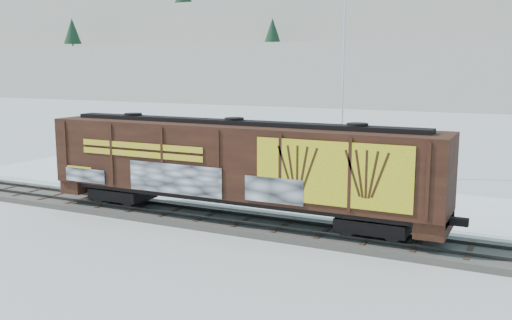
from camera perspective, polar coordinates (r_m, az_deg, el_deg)
The scene contains 9 objects.
ground at distance 29.08m, azimuth -8.13°, elevation -5.58°, with size 500.00×500.00×0.00m, color white.
rail_track at distance 29.05m, azimuth -8.14°, elevation -5.30°, with size 50.00×3.40×0.43m.
parking_strip at distance 35.33m, azimuth -1.22°, elevation -2.81°, with size 40.00×8.00×0.03m, color white.
hillside at distance 163.82m, azimuth 21.21°, elevation 11.10°, with size 360.00×110.00×93.00m.
hopper_railcar at distance 26.67m, azimuth -2.16°, elevation -0.30°, with size 19.50×3.06×4.56m.
flagpole at distance 38.99m, azimuth 8.81°, elevation 5.55°, with size 2.30×0.90×13.07m.
car_silver at distance 37.33m, azimuth -6.71°, elevation -1.06°, with size 1.71×4.24×1.45m, color silver.
car_white at distance 34.11m, azimuth 6.97°, elevation -2.13°, with size 1.42×4.08×1.34m, color silver.
car_dark at distance 33.77m, azimuth 6.14°, elevation -2.23°, with size 1.89×4.64×1.35m, color black.
Camera 1 is at (16.06, -23.08, 7.41)m, focal length 40.00 mm.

